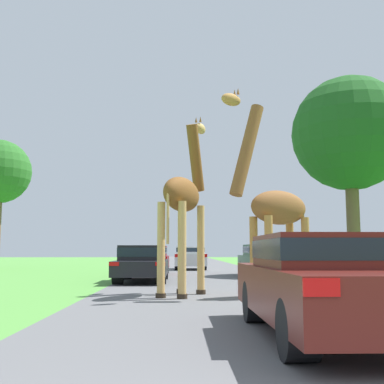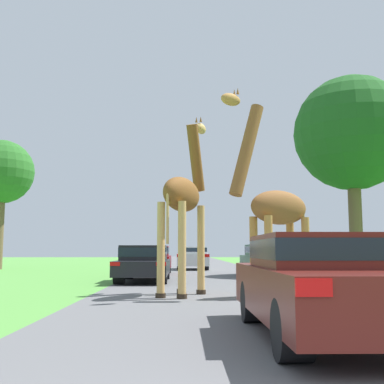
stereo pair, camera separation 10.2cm
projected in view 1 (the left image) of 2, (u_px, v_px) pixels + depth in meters
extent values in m
cube|color=#5B5B5E|center=(196.00, 268.00, 31.13)|extent=(6.75, 120.00, 0.00)
cylinder|color=tan|center=(181.00, 250.00, 12.84)|extent=(0.19, 0.19, 2.32)
cylinder|color=#2D2319|center=(181.00, 291.00, 12.71)|extent=(0.25, 0.25, 0.12)
cylinder|color=tan|center=(201.00, 250.00, 12.64)|extent=(0.19, 0.19, 2.32)
cylinder|color=#2D2319|center=(201.00, 292.00, 12.51)|extent=(0.25, 0.25, 0.12)
cylinder|color=tan|center=(161.00, 249.00, 11.66)|extent=(0.19, 0.19, 2.32)
cylinder|color=#2D2319|center=(161.00, 296.00, 11.53)|extent=(0.25, 0.25, 0.12)
cylinder|color=tan|center=(182.00, 249.00, 11.46)|extent=(0.19, 0.19, 2.32)
cylinder|color=#2D2319|center=(182.00, 296.00, 11.33)|extent=(0.25, 0.25, 0.12)
ellipsoid|color=brown|center=(182.00, 195.00, 12.32)|extent=(1.31, 1.94, 0.88)
cylinder|color=brown|center=(195.00, 158.00, 13.35)|extent=(0.62, 0.92, 1.87)
ellipsoid|color=tan|center=(200.00, 129.00, 13.84)|extent=(0.44, 0.61, 0.30)
cylinder|color=tan|center=(168.00, 217.00, 11.44)|extent=(0.07, 0.07, 1.27)
cone|color=brown|center=(196.00, 120.00, 13.73)|extent=(0.07, 0.07, 0.16)
cone|color=brown|center=(200.00, 119.00, 13.69)|extent=(0.07, 0.07, 0.16)
cylinder|color=#B77F3D|center=(269.00, 257.00, 11.40)|extent=(0.20, 0.20, 1.97)
cylinder|color=#2D2319|center=(270.00, 296.00, 11.29)|extent=(0.26, 0.26, 0.12)
cylinder|color=#B77F3D|center=(254.00, 257.00, 11.84)|extent=(0.20, 0.20, 1.97)
cylinder|color=#2D2319|center=(255.00, 295.00, 11.73)|extent=(0.26, 0.26, 0.12)
cylinder|color=#B77F3D|center=(306.00, 256.00, 12.10)|extent=(0.20, 0.20, 1.97)
cylinder|color=#2D2319|center=(307.00, 294.00, 11.99)|extent=(0.26, 0.26, 0.12)
cylinder|color=#B77F3D|center=(290.00, 256.00, 12.54)|extent=(0.20, 0.20, 1.97)
cylinder|color=#2D2319|center=(291.00, 292.00, 12.43)|extent=(0.26, 0.26, 0.12)
ellipsoid|color=brown|center=(279.00, 208.00, 12.12)|extent=(1.85, 1.50, 0.86)
cylinder|color=brown|center=(247.00, 150.00, 11.70)|extent=(1.04, 0.82, 2.35)
ellipsoid|color=#B77F3D|center=(231.00, 100.00, 11.58)|extent=(0.60, 0.50, 0.30)
cylinder|color=#B77F3D|center=(303.00, 230.00, 12.53)|extent=(0.07, 0.07, 1.08)
cone|color=brown|center=(238.00, 91.00, 11.65)|extent=(0.07, 0.07, 0.16)
cone|color=brown|center=(235.00, 92.00, 11.76)|extent=(0.07, 0.07, 0.16)
cube|color=#561914|center=(325.00, 292.00, 6.34)|extent=(1.76, 4.57, 0.64)
cube|color=#561914|center=(324.00, 251.00, 6.41)|extent=(1.59, 2.05, 0.43)
cube|color=#19232D|center=(324.00, 249.00, 6.41)|extent=(1.60, 2.08, 0.26)
cube|color=red|center=(321.00, 287.00, 4.08)|extent=(0.32, 0.03, 0.15)
cylinder|color=black|center=(256.00, 302.00, 7.65)|extent=(0.35, 0.65, 0.65)
cylinder|color=black|center=(344.00, 301.00, 7.69)|extent=(0.35, 0.65, 0.65)
cylinder|color=black|center=(298.00, 330.00, 4.93)|extent=(0.35, 0.65, 0.65)
cube|color=#144C28|center=(265.00, 263.00, 20.90)|extent=(1.83, 4.62, 0.62)
cube|color=#144C28|center=(265.00, 250.00, 20.97)|extent=(1.65, 2.08, 0.48)
cube|color=#19232D|center=(265.00, 249.00, 20.97)|extent=(1.67, 2.10, 0.29)
cube|color=red|center=(256.00, 259.00, 18.61)|extent=(0.33, 0.03, 0.15)
cube|color=red|center=(295.00, 259.00, 18.65)|extent=(0.33, 0.03, 0.15)
cylinder|color=black|center=(244.00, 268.00, 22.23)|extent=(0.37, 0.68, 0.68)
cylinder|color=black|center=(276.00, 268.00, 22.27)|extent=(0.37, 0.68, 0.68)
cylinder|color=black|center=(253.00, 270.00, 19.48)|extent=(0.37, 0.68, 0.68)
cylinder|color=black|center=(289.00, 270.00, 19.51)|extent=(0.37, 0.68, 0.68)
cube|color=silver|center=(190.00, 259.00, 28.87)|extent=(1.83, 4.06, 0.70)
cube|color=silver|center=(190.00, 250.00, 28.94)|extent=(1.65, 1.83, 0.41)
cube|color=#19232D|center=(190.00, 250.00, 28.94)|extent=(1.67, 1.84, 0.24)
cube|color=red|center=(178.00, 256.00, 26.86)|extent=(0.33, 0.03, 0.17)
cube|color=red|center=(204.00, 256.00, 26.90)|extent=(0.33, 0.03, 0.17)
cylinder|color=black|center=(178.00, 264.00, 30.02)|extent=(0.37, 0.58, 0.58)
cylinder|color=black|center=(201.00, 264.00, 30.06)|extent=(0.37, 0.58, 0.58)
cylinder|color=black|center=(178.00, 265.00, 27.61)|extent=(0.37, 0.58, 0.58)
cylinder|color=black|center=(203.00, 265.00, 27.65)|extent=(0.37, 0.58, 0.58)
cube|color=black|center=(143.00, 267.00, 17.69)|extent=(1.81, 4.68, 0.51)
cube|color=black|center=(143.00, 253.00, 17.75)|extent=(1.63, 2.10, 0.54)
cube|color=#19232D|center=(143.00, 252.00, 17.76)|extent=(1.64, 2.12, 0.32)
cube|color=red|center=(114.00, 264.00, 15.36)|extent=(0.33, 0.03, 0.12)
cube|color=red|center=(160.00, 264.00, 15.40)|extent=(0.33, 0.03, 0.12)
cylinder|color=black|center=(127.00, 271.00, 19.04)|extent=(0.36, 0.62, 0.62)
cylinder|color=black|center=(163.00, 271.00, 19.08)|extent=(0.36, 0.62, 0.62)
cylinder|color=black|center=(118.00, 275.00, 16.25)|extent=(0.36, 0.62, 0.62)
cylinder|color=black|center=(161.00, 275.00, 16.29)|extent=(0.36, 0.62, 0.62)
cube|color=maroon|center=(150.00, 262.00, 22.86)|extent=(1.76, 4.29, 0.58)
cube|color=maroon|center=(150.00, 251.00, 22.92)|extent=(1.58, 1.93, 0.47)
cube|color=#19232D|center=(150.00, 251.00, 22.93)|extent=(1.60, 1.95, 0.28)
cube|color=red|center=(130.00, 259.00, 20.72)|extent=(0.32, 0.03, 0.14)
cube|color=red|center=(163.00, 259.00, 20.76)|extent=(0.32, 0.03, 0.14)
cylinder|color=black|center=(137.00, 266.00, 24.09)|extent=(0.35, 0.67, 0.67)
cylinder|color=black|center=(165.00, 266.00, 24.13)|extent=(0.35, 0.67, 0.67)
cylinder|color=black|center=(132.00, 268.00, 21.53)|extent=(0.35, 0.67, 0.67)
cylinder|color=black|center=(164.00, 268.00, 21.57)|extent=(0.35, 0.67, 0.67)
cylinder|color=brown|center=(353.00, 212.00, 22.70)|extent=(0.62, 0.62, 5.92)
sphere|color=#1E561E|center=(350.00, 133.00, 23.16)|extent=(5.52, 5.52, 5.52)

